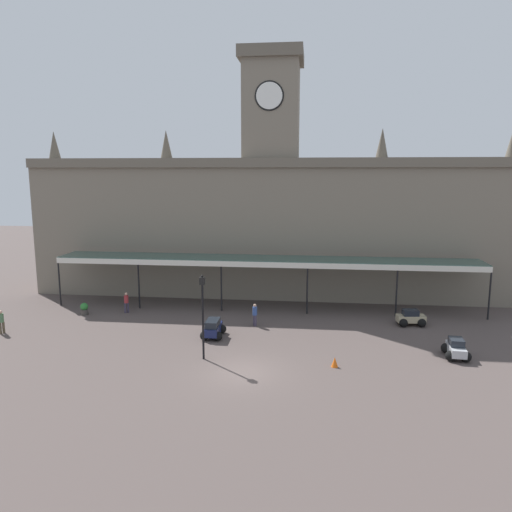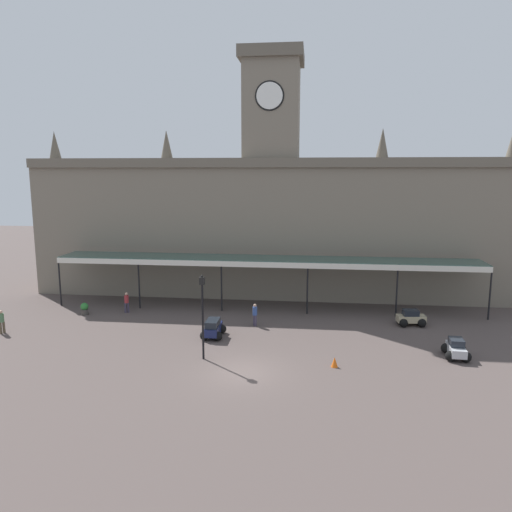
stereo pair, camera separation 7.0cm
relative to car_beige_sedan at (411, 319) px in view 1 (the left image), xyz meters
The scene contains 12 objects.
ground_plane 15.01m from the car_beige_sedan, 138.10° to the right, with size 140.00×140.00×0.00m, color #504441.
station_building 15.59m from the car_beige_sedan, 141.87° to the left, with size 43.17×6.20×21.63m.
entrance_canopy 12.22m from the car_beige_sedan, 162.87° to the left, with size 34.89×3.26×4.23m.
car_beige_sedan is the anchor object (origin of this frame).
car_navy_estate 14.65m from the car_beige_sedan, 163.25° to the right, with size 1.54×2.25×1.27m.
car_silver_sedan 6.42m from the car_beige_sedan, 76.35° to the right, with size 1.60×2.10×1.19m.
pedestrian_beside_cars 22.19m from the car_beige_sedan, behind, with size 0.36×0.34×1.67m.
pedestrian_crossing_forecourt 29.45m from the car_beige_sedan, 169.84° to the right, with size 0.34×0.34×1.67m.
pedestrian_near_entrance 11.57m from the car_beige_sedan, behind, with size 0.34×0.35×1.67m.
victorian_lamppost 16.32m from the car_beige_sedan, 149.12° to the right, with size 0.30×0.30×5.22m.
traffic_cone 10.45m from the car_beige_sedan, 124.62° to the right, with size 0.40×0.40×0.59m, color orange.
planter_forecourt_centre 25.31m from the car_beige_sedan, behind, with size 0.60×0.60×0.96m.
Camera 1 is at (3.76, -26.03, 11.26)m, focal length 34.39 mm.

